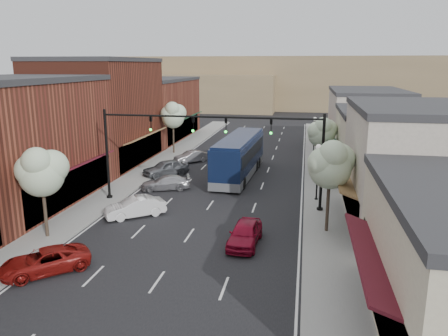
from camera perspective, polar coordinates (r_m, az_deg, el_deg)
The scene contains 28 objects.
ground at distance 25.44m, azimuth -5.75°, elevation -10.42°, with size 160.00×160.00×0.00m, color black.
sidewalk_left at distance 44.68m, azimuth -9.49°, elevation 0.05°, with size 2.80×73.00×0.15m, color gray.
sidewalk_right at distance 42.08m, azimuth 12.56°, elevation -0.92°, with size 2.80×73.00×0.15m, color gray.
curb_left at distance 44.23m, azimuth -7.79°, elevation -0.02°, with size 0.25×73.00×0.17m, color gray.
curb_right at distance 42.05m, azimuth 10.65°, elevation -0.84°, with size 0.25×73.00×0.17m, color gray.
bldg_left_midnear at distance 35.65m, azimuth -25.62°, elevation 3.05°, with size 10.14×14.10×9.40m.
bldg_left_midfar at distance 47.45m, azimuth -15.81°, elevation 7.04°, with size 10.14×14.10×10.90m.
bldg_left_far at distance 62.24m, azimuth -9.21°, elevation 7.61°, with size 10.14×18.10×8.40m.
bldg_right_midnear at distance 29.83m, azimuth 23.89°, elevation -0.04°, with size 9.14×12.10×7.90m.
bldg_right_midfar at distance 41.51m, azimuth 20.13°, elevation 2.75°, with size 9.14×12.10×6.40m.
bldg_right_far at distance 55.14m, azimuth 17.89°, elevation 5.89°, with size 9.14×16.10×7.40m.
hill_far at distance 112.58m, azimuth 7.29°, elevation 11.13°, with size 120.00×30.00×12.00m, color #7A6647.
hill_near at distance 105.38m, azimuth -7.06°, elevation 9.90°, with size 50.00×20.00×8.00m, color #7A6647.
signal_mast_right at distance 30.83m, azimuth 8.38°, elevation 2.74°, with size 8.22×0.46×7.00m.
signal_mast_left at distance 33.19m, azimuth -11.43°, elevation 3.38°, with size 8.22×0.46×7.00m.
tree_right_near at distance 26.92m, azimuth 13.80°, elevation 0.58°, with size 2.85×2.65×5.95m.
tree_right_far at distance 42.73m, azimuth 12.70°, elevation 4.65°, with size 2.85×2.65×5.43m.
tree_left_near at distance 27.48m, azimuth -22.76°, elevation -0.33°, with size 2.85×2.65×5.69m.
tree_left_far at distance 50.82m, azimuth -6.67°, elevation 6.93°, with size 2.85×2.65×6.13m.
lamp_post_near at distance 33.60m, azimuth 12.18°, elevation 0.65°, with size 0.44×0.44×4.44m.
lamp_post_far at distance 50.83m, azimuth 11.74°, elevation 4.93°, with size 0.44×0.44×4.44m.
coach_bus at distance 40.60m, azimuth 1.98°, elevation 1.61°, with size 3.27×12.44×3.77m.
red_hatchback at distance 25.58m, azimuth 2.75°, elevation -8.54°, with size 1.64×4.09×1.39m, color maroon.
parked_car_a at distance 24.17m, azimuth -22.37°, elevation -11.18°, with size 2.01×4.36×1.21m, color maroon.
parked_car_b at distance 30.72m, azimuth -11.55°, elevation -5.03°, with size 1.44×4.13×1.36m, color silver.
parked_car_c at distance 36.84m, azimuth -7.63°, elevation -1.91°, with size 1.67×4.10×1.19m, color #A1A1A6.
parked_car_d at distance 41.38m, azimuth -7.62°, elevation 0.01°, with size 1.77×4.39×1.50m, color slate.
parked_car_e at distance 46.77m, azimuth -4.30°, elevation 1.48°, with size 1.32×3.78×1.24m, color #949499.
Camera 1 is at (6.72, -22.30, 10.24)m, focal length 35.00 mm.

